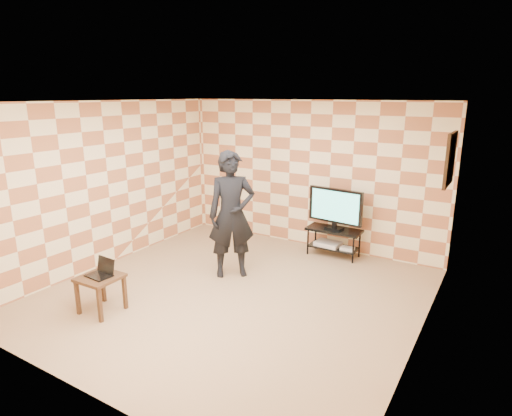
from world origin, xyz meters
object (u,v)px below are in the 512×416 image
at_px(person, 232,215).
at_px(tv, 335,207).
at_px(side_table, 100,283).
at_px(tv_stand, 334,236).

bearing_deg(person, tv, 14.92).
bearing_deg(side_table, tv_stand, 61.83).
bearing_deg(tv, person, -123.83).
bearing_deg(person, tv_stand, 14.98).
height_order(tv_stand, person, person).
xyz_separation_m(tv, person, (-1.08, -1.61, 0.09)).
height_order(tv_stand, side_table, same).
distance_m(tv, side_table, 4.00).
bearing_deg(tv_stand, side_table, -118.17).
xyz_separation_m(tv_stand, person, (-1.08, -1.61, 0.63)).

